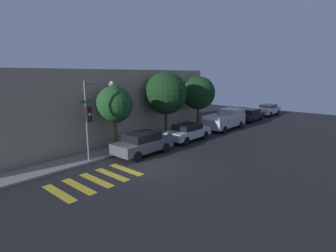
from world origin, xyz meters
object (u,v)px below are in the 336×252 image
object	(u,v)px
sedan_middle	(188,132)
sedan_far_end	(250,115)
sedan_tail_of_row	(268,109)
traffic_light_pole	(94,108)
tree_near_corner	(115,105)
pickup_truck	(226,119)
sedan_near_corner	(143,143)
tree_far_end	(198,93)
tree_midblock	(166,93)

from	to	relation	value
sedan_middle	sedan_far_end	distance (m)	12.11
sedan_tail_of_row	traffic_light_pole	bearing A→B (deg)	177.16
traffic_light_pole	tree_near_corner	distance (m)	2.13
tree_near_corner	sedan_middle	bearing A→B (deg)	-17.82
traffic_light_pole	sedan_middle	bearing A→B (deg)	-9.16
sedan_tail_of_row	tree_near_corner	distance (m)	23.72
traffic_light_pole	pickup_truck	bearing A→B (deg)	-5.11
traffic_light_pole	sedan_middle	distance (m)	8.38
sedan_middle	sedan_far_end	bearing A→B (deg)	-0.00
pickup_truck	sedan_far_end	size ratio (longest dim) A/B	1.22
sedan_near_corner	pickup_truck	distance (m)	11.35
traffic_light_pole	tree_far_end	bearing A→B (deg)	2.87
sedan_near_corner	sedan_tail_of_row	size ratio (longest dim) A/B	0.95
traffic_light_pole	pickup_truck	world-z (taller)	traffic_light_pole
sedan_tail_of_row	tree_near_corner	bearing A→B (deg)	175.45
sedan_near_corner	pickup_truck	size ratio (longest dim) A/B	0.81
sedan_near_corner	sedan_far_end	world-z (taller)	sedan_near_corner
sedan_near_corner	sedan_middle	xyz separation A→B (m)	(5.04, 0.00, -0.06)
sedan_middle	tree_near_corner	distance (m)	6.64
pickup_truck	traffic_light_pole	bearing A→B (deg)	174.89
pickup_truck	tree_near_corner	size ratio (longest dim) A/B	1.13
sedan_near_corner	tree_midblock	world-z (taller)	tree_midblock
traffic_light_pole	tree_far_end	xyz separation A→B (m)	(12.01, 0.60, 0.23)
sedan_far_end	tree_near_corner	size ratio (longest dim) A/B	0.93
traffic_light_pole	sedan_far_end	bearing A→B (deg)	-3.63
tree_near_corner	sedan_tail_of_row	bearing A→B (deg)	-4.55
sedan_tail_of_row	tree_far_end	size ratio (longest dim) A/B	0.86
sedan_near_corner	tree_near_corner	world-z (taller)	tree_near_corner
tree_far_end	sedan_tail_of_row	bearing A→B (deg)	-7.87
sedan_near_corner	tree_far_end	xyz separation A→B (m)	(9.18, 1.87, 2.77)
tree_far_end	sedan_middle	bearing A→B (deg)	-155.70
tree_near_corner	tree_midblock	size ratio (longest dim) A/B	0.83
pickup_truck	tree_near_corner	bearing A→B (deg)	171.23
sedan_middle	sedan_near_corner	bearing A→B (deg)	180.00
pickup_truck	sedan_far_end	distance (m)	5.81
pickup_truck	tree_midblock	world-z (taller)	tree_midblock
sedan_middle	tree_far_end	xyz separation A→B (m)	(4.14, 1.87, 2.82)
sedan_near_corner	tree_midblock	size ratio (longest dim) A/B	0.76
sedan_far_end	traffic_light_pole	bearing A→B (deg)	176.37
sedan_middle	sedan_tail_of_row	xyz separation A→B (m)	(17.68, 0.00, 0.03)
sedan_near_corner	tree_far_end	distance (m)	9.77
sedan_middle	tree_far_end	bearing A→B (deg)	24.30
pickup_truck	sedan_tail_of_row	size ratio (longest dim) A/B	1.17
tree_midblock	sedan_near_corner	bearing A→B (deg)	-157.25
tree_near_corner	traffic_light_pole	bearing A→B (deg)	-163.56
traffic_light_pole	sedan_middle	xyz separation A→B (m)	(7.86, -1.27, -2.59)
traffic_light_pole	sedan_tail_of_row	size ratio (longest dim) A/B	1.12
sedan_near_corner	sedan_tail_of_row	xyz separation A→B (m)	(22.72, 0.00, -0.03)
sedan_middle	pickup_truck	world-z (taller)	pickup_truck
sedan_far_end	tree_midblock	size ratio (longest dim) A/B	0.77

